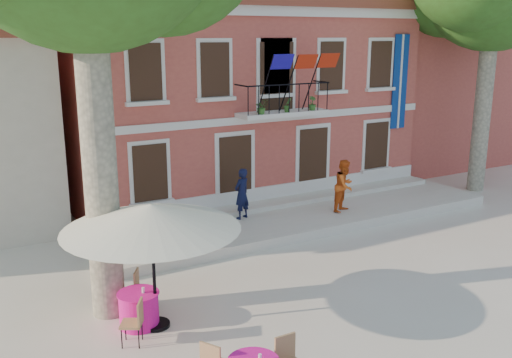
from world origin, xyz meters
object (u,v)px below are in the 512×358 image
object	(u,v)px
pedestrian_navy	(242,194)
cafe_table_3	(139,308)
patio_umbrella	(151,217)
pedestrian_orange	(345,186)

from	to	relation	value
pedestrian_navy	cafe_table_3	xyz separation A→B (m)	(-4.99, -4.62, -0.71)
patio_umbrella	cafe_table_3	xyz separation A→B (m)	(-0.30, 0.20, -2.04)
patio_umbrella	pedestrian_orange	size ratio (longest dim) A/B	2.09
pedestrian_orange	patio_umbrella	bearing A→B (deg)	-179.91
pedestrian_orange	cafe_table_3	world-z (taller)	pedestrian_orange
cafe_table_3	pedestrian_orange	bearing A→B (deg)	23.46
pedestrian_navy	pedestrian_orange	distance (m)	3.52
pedestrian_navy	pedestrian_orange	world-z (taller)	pedestrian_orange
pedestrian_navy	cafe_table_3	world-z (taller)	pedestrian_navy
pedestrian_navy	pedestrian_orange	size ratio (longest dim) A/B	0.94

